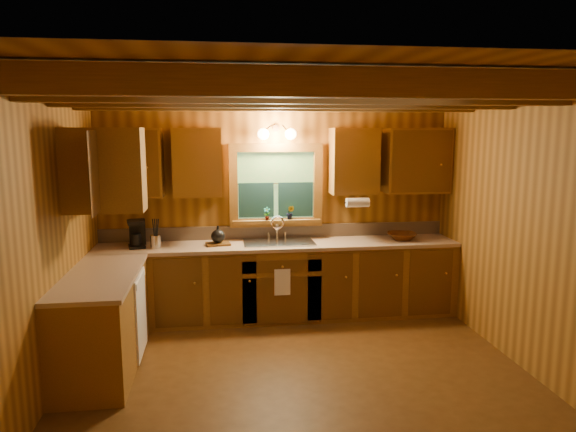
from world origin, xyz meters
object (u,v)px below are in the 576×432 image
(sink, at_px, (279,246))
(cutting_board, at_px, (218,244))
(coffee_maker, at_px, (137,234))
(wicker_basket, at_px, (402,236))

(sink, xyz_separation_m, cutting_board, (-0.71, -0.02, 0.06))
(coffee_maker, bearing_deg, cutting_board, -13.33)
(sink, relative_size, cutting_board, 3.05)
(sink, relative_size, coffee_maker, 2.61)
(sink, xyz_separation_m, coffee_maker, (-1.61, -0.01, 0.20))
(coffee_maker, bearing_deg, sink, -12.24)
(cutting_board, bearing_deg, sink, -7.78)
(sink, bearing_deg, coffee_maker, -179.77)
(cutting_board, height_order, wicker_basket, wicker_basket)
(cutting_board, xyz_separation_m, wicker_basket, (2.20, -0.00, 0.03))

